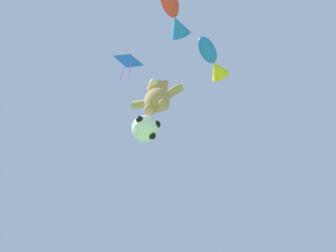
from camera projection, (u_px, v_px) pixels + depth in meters
teddy_bear_kite at (157, 97)px, 14.13m from camera, size 2.12×0.93×2.15m
soccer_ball_kite at (146, 129)px, 12.86m from camera, size 1.04×1.04×0.96m
fish_kite_cobalt at (212, 60)px, 14.41m from camera, size 0.85×1.85×0.75m
fish_kite_crimson at (174, 14)px, 12.73m from camera, size 0.78×1.92×0.72m
diamond_kite at (128, 62)px, 17.52m from camera, size 1.14×1.01×2.69m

